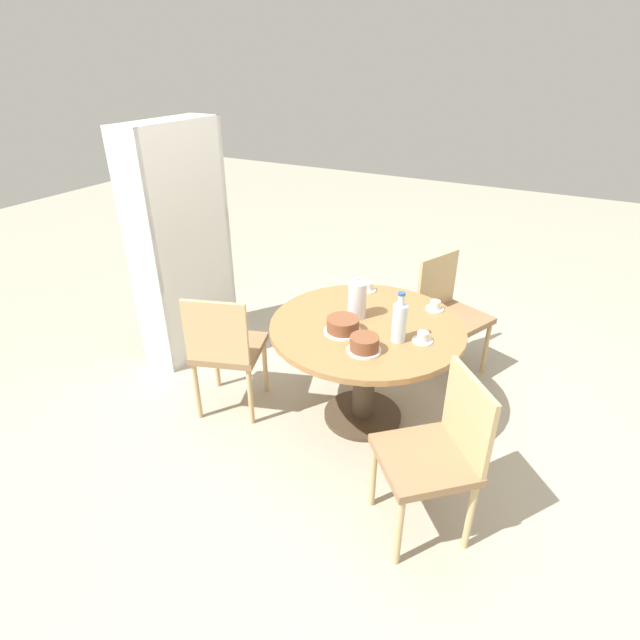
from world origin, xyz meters
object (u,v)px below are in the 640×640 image
(water_bottle, at_px, (399,322))
(cup_c, at_px, (435,306))
(cake_main, at_px, (343,326))
(chair_c, at_px, (226,348))
(cup_a, at_px, (368,287))
(bookshelf, at_px, (184,248))
(coffee_pot, at_px, (357,298))
(cake_second, at_px, (364,344))
(cup_b, at_px, (423,338))
(chair_a, at_px, (436,452))
(chair_b, at_px, (449,311))

(water_bottle, bearing_deg, cup_c, -8.30)
(cake_main, relative_size, cup_c, 1.84)
(chair_c, distance_m, cup_a, 1.04)
(bookshelf, relative_size, cup_c, 14.70)
(bookshelf, bearing_deg, cake_main, 76.96)
(bookshelf, height_order, cup_c, bookshelf)
(cup_c, bearing_deg, chair_c, 123.18)
(bookshelf, height_order, coffee_pot, bookshelf)
(cake_main, xyz_separation_m, cup_c, (0.54, -0.39, -0.02))
(cake_second, bearing_deg, cup_b, -44.45)
(water_bottle, bearing_deg, bookshelf, 81.09)
(cup_b, bearing_deg, bookshelf, 83.29)
(chair_a, relative_size, cup_b, 7.37)
(cake_main, bearing_deg, cake_second, -124.38)
(cup_a, height_order, cup_b, same)
(cake_main, bearing_deg, coffee_pot, 2.80)
(cake_second, xyz_separation_m, cup_a, (0.74, 0.30, -0.02))
(coffee_pot, bearing_deg, cup_c, -51.04)
(coffee_pot, height_order, cake_second, coffee_pot)
(cup_a, distance_m, cup_c, 0.50)
(cup_c, bearing_deg, cake_main, 144.32)
(chair_b, relative_size, cake_second, 4.63)
(bookshelf, relative_size, coffee_pot, 6.59)
(coffee_pot, distance_m, cup_b, 0.48)
(coffee_pot, xyz_separation_m, cup_c, (0.32, -0.40, -0.10))
(chair_c, relative_size, cup_b, 7.37)
(cup_a, bearing_deg, water_bottle, -141.96)
(water_bottle, bearing_deg, coffee_pot, 64.68)
(chair_b, bearing_deg, cake_second, -166.24)
(cake_main, bearing_deg, cup_c, -35.68)
(water_bottle, xyz_separation_m, cake_main, (-0.06, 0.32, -0.08))
(chair_a, bearing_deg, water_bottle, 175.72)
(cake_second, relative_size, cup_a, 1.59)
(chair_b, height_order, chair_c, same)
(chair_b, bearing_deg, coffee_pot, 176.23)
(cup_c, bearing_deg, chair_b, 0.57)
(chair_c, distance_m, cake_second, 0.97)
(cup_c, bearing_deg, cake_second, 164.10)
(chair_b, distance_m, cup_c, 0.52)
(water_bottle, bearing_deg, cup_b, -65.80)
(cake_main, relative_size, cup_a, 1.84)
(chair_b, relative_size, cup_a, 7.37)
(cake_second, bearing_deg, cake_main, 55.62)
(water_bottle, xyz_separation_m, cake_second, (-0.20, 0.12, -0.08))
(coffee_pot, distance_m, cup_c, 0.52)
(cake_main, distance_m, cup_b, 0.46)
(chair_a, height_order, water_bottle, water_bottle)
(chair_a, relative_size, chair_b, 1.00)
(cup_b, bearing_deg, cake_second, 135.55)
(chair_b, bearing_deg, cup_a, 152.16)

